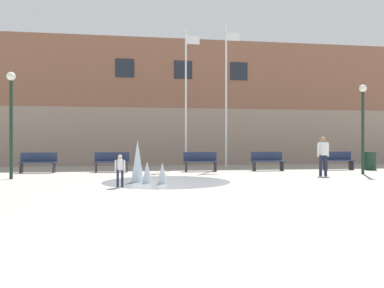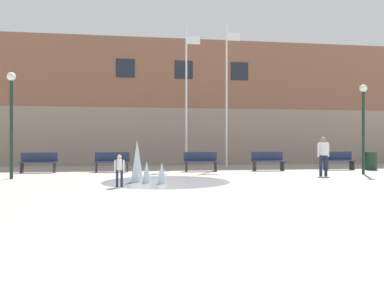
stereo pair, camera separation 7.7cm
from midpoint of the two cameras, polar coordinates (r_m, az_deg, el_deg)
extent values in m
plane|color=#9E998E|center=(8.17, 11.30, -9.26)|extent=(100.00, 100.00, 0.00)
cube|color=gray|center=(25.79, -2.26, 1.02)|extent=(36.00, 6.00, 3.48)
cube|color=brown|center=(26.13, -2.26, 9.52)|extent=(36.00, 6.00, 4.25)
cube|color=#1E232D|center=(23.07, -10.30, 11.32)|extent=(1.10, 0.06, 1.10)
cube|color=#1E232D|center=(23.22, -1.47, 11.25)|extent=(1.10, 0.06, 1.10)
cube|color=#1E232D|center=(23.88, 7.06, 10.94)|extent=(1.10, 0.06, 1.10)
cylinder|color=gray|center=(13.04, -4.06, -5.73)|extent=(4.41, 4.41, 0.01)
cone|color=silver|center=(12.99, -8.48, -2.56)|extent=(0.43, 0.43, 1.45)
cone|color=silver|center=(12.34, -4.73, -4.42)|extent=(0.31, 0.31, 0.71)
cone|color=silver|center=(12.60, -7.03, -4.26)|extent=(0.32, 0.32, 0.74)
cube|color=#28282D|center=(18.36, -24.68, -3.36)|extent=(0.06, 0.40, 0.44)
cube|color=#28282D|center=(18.01, -20.40, -3.43)|extent=(0.06, 0.40, 0.44)
cube|color=#232D4C|center=(18.16, -22.56, -2.63)|extent=(1.60, 0.44, 0.05)
cube|color=#232D4C|center=(18.35, -22.40, -1.86)|extent=(1.60, 0.04, 0.42)
cube|color=#28282D|center=(17.76, -14.52, -3.47)|extent=(0.06, 0.40, 0.44)
cube|color=#28282D|center=(17.66, -9.99, -3.49)|extent=(0.06, 0.40, 0.44)
cube|color=#232D4C|center=(17.68, -12.26, -2.69)|extent=(1.60, 0.44, 0.05)
cube|color=#232D4C|center=(17.87, -12.22, -1.91)|extent=(1.60, 0.04, 0.42)
cube|color=#28282D|center=(17.56, -1.04, -3.51)|extent=(0.06, 0.40, 0.44)
cube|color=#28282D|center=(17.79, 3.45, -3.46)|extent=(0.06, 0.40, 0.44)
cube|color=#232D4C|center=(17.65, 1.22, -2.70)|extent=(1.60, 0.44, 0.05)
cube|color=#232D4C|center=(17.84, 1.11, -1.91)|extent=(1.60, 0.04, 0.42)
cube|color=#28282D|center=(18.31, 9.33, -3.37)|extent=(0.06, 0.40, 0.44)
cube|color=#28282D|center=(18.78, 13.41, -3.28)|extent=(0.06, 0.40, 0.44)
cube|color=#232D4C|center=(18.52, 11.39, -2.57)|extent=(1.60, 0.44, 0.05)
cube|color=#232D4C|center=(18.70, 11.19, -1.82)|extent=(1.60, 0.04, 0.42)
cube|color=#28282D|center=(19.78, 19.52, -3.11)|extent=(0.06, 0.40, 0.44)
cube|color=#28282D|center=(20.47, 23.00, -3.01)|extent=(0.06, 0.40, 0.44)
cube|color=#232D4C|center=(20.10, 21.29, -2.36)|extent=(1.60, 0.44, 0.05)
cube|color=#232D4C|center=(20.27, 21.01, -1.68)|extent=(1.60, 0.04, 0.42)
cylinder|color=#1E233D|center=(11.55, -11.44, -5.20)|extent=(0.07, 0.07, 0.52)
cylinder|color=#1E233D|center=(11.55, -10.76, -5.21)|extent=(0.07, 0.07, 0.52)
cube|color=white|center=(11.52, -11.10, -3.09)|extent=(0.17, 0.23, 0.33)
sphere|color=beige|center=(11.51, -11.11, -1.93)|extent=(0.13, 0.13, 0.13)
cylinder|color=white|center=(11.53, -11.75, -3.25)|extent=(0.05, 0.05, 0.34)
cylinder|color=white|center=(11.52, -10.46, -3.26)|extent=(0.05, 0.05, 0.34)
cylinder|color=#1E233D|center=(16.12, 18.87, -3.13)|extent=(0.12, 0.12, 0.84)
cylinder|color=#1E233D|center=(16.22, 19.57, -3.11)|extent=(0.12, 0.12, 0.84)
cube|color=white|center=(16.14, 19.22, -0.68)|extent=(0.34, 0.39, 0.54)
sphere|color=#997051|center=(16.14, 19.22, 0.66)|extent=(0.21, 0.21, 0.21)
cylinder|color=white|center=(16.05, 18.56, -0.88)|extent=(0.08, 0.08, 0.55)
cylinder|color=white|center=(16.24, 19.88, -0.87)|extent=(0.08, 0.08, 0.55)
cylinder|color=silver|center=(20.37, -1.05, 7.01)|extent=(0.10, 0.10, 7.55)
cube|color=silver|center=(21.03, 0.08, 15.55)|extent=(0.70, 0.02, 0.45)
cylinder|color=silver|center=(20.78, 5.11, 7.26)|extent=(0.10, 0.10, 7.83)
cube|color=silver|center=(21.53, 6.19, 15.95)|extent=(0.70, 0.02, 0.45)
cylinder|color=#192D23|center=(15.46, -25.98, 1.95)|extent=(0.12, 0.12, 3.66)
sphere|color=white|center=(15.65, -25.99, 9.25)|extent=(0.32, 0.32, 0.32)
cylinder|color=#192D23|center=(17.77, 24.48, 1.53)|extent=(0.12, 0.12, 3.55)
sphere|color=white|center=(17.92, 24.48, 7.72)|extent=(0.32, 0.32, 0.32)
cylinder|color=#193323|center=(20.72, 25.42, -2.33)|extent=(0.56, 0.56, 0.90)
camera|label=1|loc=(0.04, -90.14, 0.00)|focal=35.00mm
camera|label=2|loc=(0.04, 89.86, 0.00)|focal=35.00mm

